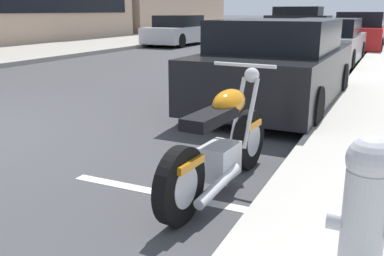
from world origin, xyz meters
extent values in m
cube|color=gray|center=(12.00, 7.00, 0.07)|extent=(120.00, 5.00, 0.14)
cube|color=silver|center=(0.00, -3.90, 0.00)|extent=(0.12, 2.20, 0.01)
cylinder|color=black|center=(0.96, -4.22, 0.30)|extent=(0.62, 0.15, 0.61)
cylinder|color=silver|center=(0.96, -4.22, 0.30)|extent=(0.34, 0.14, 0.33)
cylinder|color=black|center=(-0.41, -4.12, 0.30)|extent=(0.62, 0.15, 0.61)
cylinder|color=silver|center=(-0.41, -4.12, 0.30)|extent=(0.34, 0.14, 0.33)
cube|color=silver|center=(0.27, -4.17, 0.29)|extent=(0.42, 0.29, 0.30)
cube|color=black|center=(0.09, -4.16, 0.72)|extent=(0.69, 0.27, 0.10)
ellipsoid|color=orange|center=(0.45, -4.18, 0.78)|extent=(0.50, 0.28, 0.24)
cube|color=orange|center=(-0.36, -4.12, 0.47)|extent=(0.37, 0.21, 0.06)
cube|color=orange|center=(0.94, -4.22, 0.47)|extent=(0.33, 0.18, 0.06)
cylinder|color=silver|center=(0.81, -4.14, 0.62)|extent=(0.34, 0.07, 0.65)
cylinder|color=silver|center=(0.80, -4.28, 0.62)|extent=(0.34, 0.07, 0.65)
cylinder|color=silver|center=(0.78, -4.21, 1.08)|extent=(0.08, 0.62, 0.04)
sphere|color=silver|center=(0.98, -4.22, 0.96)|extent=(0.15, 0.15, 0.15)
cylinder|color=silver|center=(-0.04, -4.29, 0.20)|extent=(0.71, 0.14, 0.16)
cube|color=black|center=(4.04, -3.73, 0.55)|extent=(4.20, 1.93, 0.78)
cube|color=black|center=(3.87, -3.73, 1.19)|extent=(2.14, 1.76, 0.49)
cylinder|color=black|center=(5.42, -2.89, 0.31)|extent=(0.62, 0.23, 0.62)
cylinder|color=black|center=(5.40, -4.61, 0.31)|extent=(0.62, 0.23, 0.62)
cylinder|color=black|center=(2.67, -2.85, 0.31)|extent=(0.62, 0.23, 0.62)
cylinder|color=black|center=(2.65, -4.57, 0.31)|extent=(0.62, 0.23, 0.62)
cube|color=gray|center=(10.23, -3.68, 0.52)|extent=(4.50, 1.79, 0.73)
cube|color=black|center=(10.01, -3.68, 1.12)|extent=(2.37, 1.63, 0.47)
cylinder|color=black|center=(11.72, -2.90, 0.31)|extent=(0.62, 0.23, 0.62)
cylinder|color=black|center=(11.70, -4.49, 0.31)|extent=(0.62, 0.23, 0.62)
cylinder|color=black|center=(8.76, -2.87, 0.31)|extent=(0.62, 0.23, 0.62)
cylinder|color=black|center=(8.74, -4.46, 0.31)|extent=(0.62, 0.23, 0.62)
cube|color=#AD1919|center=(15.87, -4.12, 0.56)|extent=(4.66, 1.83, 0.79)
cube|color=black|center=(15.84, -4.12, 1.24)|extent=(2.48, 1.67, 0.57)
cylinder|color=black|center=(17.40, -3.29, 0.31)|extent=(0.62, 0.22, 0.62)
cylinder|color=black|center=(17.41, -4.93, 0.31)|extent=(0.62, 0.22, 0.62)
cylinder|color=black|center=(14.33, -3.31, 0.31)|extent=(0.62, 0.22, 0.62)
cylinder|color=black|center=(14.34, -4.95, 0.31)|extent=(0.62, 0.22, 0.62)
cube|color=navy|center=(21.08, -3.85, 0.52)|extent=(4.10, 1.82, 0.71)
cube|color=black|center=(21.10, -3.85, 1.11)|extent=(2.01, 1.64, 0.47)
cylinder|color=black|center=(22.41, -3.03, 0.31)|extent=(0.62, 0.23, 0.62)
cylinder|color=black|center=(22.44, -4.62, 0.31)|extent=(0.62, 0.23, 0.62)
cylinder|color=black|center=(19.72, -3.08, 0.31)|extent=(0.62, 0.23, 0.62)
cylinder|color=black|center=(19.75, -4.67, 0.31)|extent=(0.62, 0.23, 0.62)
cube|color=#236638|center=(26.41, -3.84, 0.54)|extent=(4.67, 1.92, 0.75)
cube|color=black|center=(26.49, -3.84, 1.17)|extent=(2.43, 1.69, 0.53)
cylinder|color=black|center=(27.96, -3.11, 0.31)|extent=(0.63, 0.24, 0.62)
cylinder|color=black|center=(27.90, -4.69, 0.31)|extent=(0.63, 0.24, 0.62)
cylinder|color=black|center=(24.93, -2.99, 0.31)|extent=(0.63, 0.24, 0.62)
cylinder|color=black|center=(24.86, -4.57, 0.31)|extent=(0.63, 0.24, 0.62)
cube|color=black|center=(34.02, 2.16, 0.73)|extent=(2.42, 5.40, 0.89)
cube|color=black|center=(34.02, 2.16, 1.53)|extent=(2.18, 3.93, 0.71)
cylinder|color=black|center=(33.28, 4.01, 0.38)|extent=(0.32, 0.78, 0.76)
cylinder|color=black|center=(35.05, 3.86, 0.38)|extent=(0.32, 0.78, 0.76)
cylinder|color=black|center=(32.98, 0.45, 0.38)|extent=(0.32, 0.78, 0.76)
cylinder|color=black|center=(34.75, 0.30, 0.38)|extent=(0.32, 0.78, 0.76)
cube|color=silver|center=(15.23, 3.75, 0.51)|extent=(4.41, 1.75, 0.69)
cube|color=black|center=(15.18, 3.75, 1.11)|extent=(2.21, 1.60, 0.51)
cylinder|color=black|center=(13.78, 2.96, 0.31)|extent=(0.62, 0.22, 0.62)
cylinder|color=black|center=(13.78, 4.54, 0.31)|extent=(0.62, 0.22, 0.62)
cylinder|color=black|center=(16.69, 2.97, 0.31)|extent=(0.62, 0.22, 0.62)
cylinder|color=black|center=(16.69, 4.54, 0.31)|extent=(0.62, 0.22, 0.62)
cylinder|color=#B7B7BC|center=(-0.91, -5.43, 0.47)|extent=(0.22, 0.22, 0.67)
sphere|color=#B7B7BC|center=(-0.91, -5.43, 0.87)|extent=(0.24, 0.24, 0.24)
cylinder|color=#B7B7BC|center=(-0.91, -5.29, 0.51)|extent=(0.10, 0.08, 0.10)
cube|color=black|center=(14.45, 9.27, 2.01)|extent=(9.13, 0.06, 1.10)
camera|label=1|loc=(-3.09, -5.47, 1.58)|focal=40.06mm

